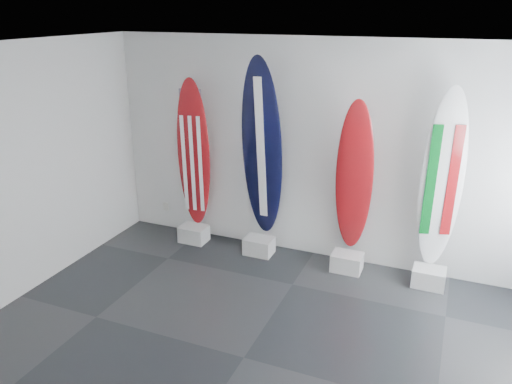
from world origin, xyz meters
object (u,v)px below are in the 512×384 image
at_px(surfboard_usa, 194,154).
at_px(surfboard_navy, 262,150).
at_px(surfboard_italy, 442,181).
at_px(surfboard_swiss, 354,178).

height_order(surfboard_usa, surfboard_navy, surfboard_navy).
bearing_deg(surfboard_italy, surfboard_navy, 163.18).
bearing_deg(surfboard_usa, surfboard_navy, -6.42).
bearing_deg(surfboard_usa, surfboard_italy, -6.42).
xyz_separation_m(surfboard_navy, surfboard_italy, (2.32, 0.00, -0.13)).
height_order(surfboard_navy, surfboard_italy, surfboard_navy).
bearing_deg(surfboard_navy, surfboard_usa, -179.66).
xyz_separation_m(surfboard_swiss, surfboard_italy, (1.05, 0.00, 0.10)).
bearing_deg(surfboard_navy, surfboard_italy, 0.34).
xyz_separation_m(surfboard_usa, surfboard_navy, (1.06, 0.00, 0.17)).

